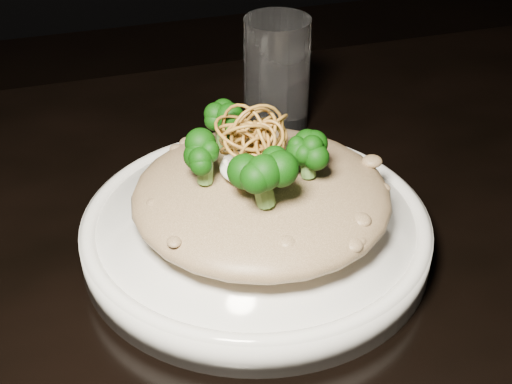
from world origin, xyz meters
TOP-DOWN VIEW (x-y plane):
  - table at (0.00, 0.00)m, footprint 1.10×0.80m
  - plate at (-0.04, 0.03)m, footprint 0.28×0.28m
  - risotto at (-0.04, 0.03)m, footprint 0.21×0.21m
  - broccoli at (-0.05, 0.04)m, footprint 0.12×0.12m
  - cheese at (-0.05, 0.03)m, footprint 0.05×0.05m
  - shallots at (-0.04, 0.04)m, footprint 0.06×0.06m
  - drinking_glass at (0.04, 0.23)m, footprint 0.09×0.09m

SIDE VIEW (x-z plane):
  - table at x=0.00m, z-range 0.29..1.04m
  - plate at x=-0.04m, z-range 0.75..0.78m
  - risotto at x=-0.04m, z-range 0.78..0.82m
  - drinking_glass at x=0.04m, z-range 0.75..0.87m
  - cheese at x=-0.05m, z-range 0.82..0.84m
  - broccoli at x=-0.05m, z-range 0.82..0.87m
  - shallots at x=-0.04m, z-range 0.84..0.88m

